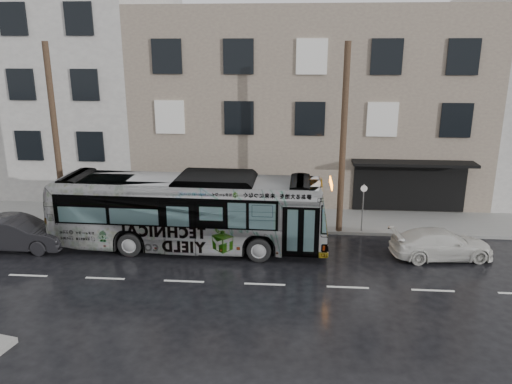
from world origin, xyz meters
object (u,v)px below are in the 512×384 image
sign_post (363,208)px  bus (189,211)px  dark_sedan (17,233)px  utility_pole_front (343,141)px  white_sedan (441,244)px  utility_pole_rear (56,136)px

sign_post → bus: 8.39m
sign_post → dark_sedan: 16.19m
utility_pole_front → sign_post: (1.10, 0.00, -3.30)m
utility_pole_front → white_sedan: (4.21, -2.60, -4.01)m
utility_pole_front → white_sedan: utility_pole_front is taller
utility_pole_front → sign_post: utility_pole_front is taller
utility_pole_front → white_sedan: 6.37m
sign_post → bus: bearing=-164.0°
utility_pole_front → utility_pole_rear: 14.00m
utility_pole_rear → sign_post: size_ratio=3.75×
utility_pole_rear → white_sedan: size_ratio=2.05×
white_sedan → dark_sedan: 18.99m
white_sedan → sign_post: bearing=43.2°
utility_pole_front → dark_sedan: size_ratio=1.95×
utility_pole_rear → dark_sedan: utility_pole_rear is taller
white_sedan → utility_pole_rear: bearing=75.0°
sign_post → white_sedan: bearing=-39.9°
bus → utility_pole_front: bearing=-70.4°
utility_pole_front → bus: (-6.95, -2.31, -2.91)m
sign_post → dark_sedan: sign_post is taller
utility_pole_rear → bus: 7.97m
utility_pole_front → dark_sedan: utility_pole_front is taller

